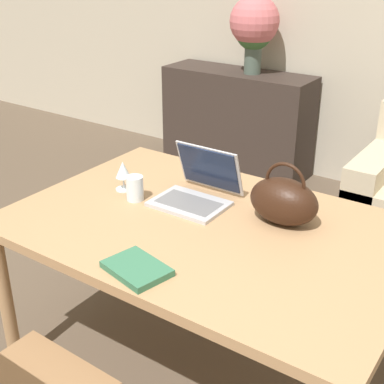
{
  "coord_description": "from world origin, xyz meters",
  "views": [
    {
      "loc": [
        0.94,
        -0.99,
        1.76
      ],
      "look_at": [
        -0.15,
        0.59,
        0.87
      ],
      "focal_mm": 50.0,
      "sensor_mm": 36.0,
      "label": 1
    }
  ],
  "objects_px": {
    "wine_glass": "(123,171)",
    "laptop": "(199,187)",
    "flower_vase": "(254,26)",
    "handbag": "(284,201)",
    "drinking_glass": "(135,188)"
  },
  "relations": [
    {
      "from": "wine_glass",
      "to": "laptop",
      "type": "bearing_deg",
      "value": 17.61
    },
    {
      "from": "wine_glass",
      "to": "flower_vase",
      "type": "relative_size",
      "value": 0.23
    },
    {
      "from": "wine_glass",
      "to": "flower_vase",
      "type": "xyz_separation_m",
      "value": [
        -0.49,
        2.09,
        0.36
      ]
    },
    {
      "from": "handbag",
      "to": "flower_vase",
      "type": "relative_size",
      "value": 0.48
    },
    {
      "from": "drinking_glass",
      "to": "handbag",
      "type": "height_order",
      "value": "handbag"
    },
    {
      "from": "wine_glass",
      "to": "drinking_glass",
      "type": "bearing_deg",
      "value": -24.6
    },
    {
      "from": "laptop",
      "to": "wine_glass",
      "type": "bearing_deg",
      "value": -162.39
    },
    {
      "from": "drinking_glass",
      "to": "flower_vase",
      "type": "relative_size",
      "value": 0.18
    },
    {
      "from": "drinking_glass",
      "to": "laptop",
      "type": "bearing_deg",
      "value": 34.49
    },
    {
      "from": "wine_glass",
      "to": "handbag",
      "type": "height_order",
      "value": "handbag"
    },
    {
      "from": "drinking_glass",
      "to": "wine_glass",
      "type": "relative_size",
      "value": 0.8
    },
    {
      "from": "laptop",
      "to": "drinking_glass",
      "type": "relative_size",
      "value": 2.87
    },
    {
      "from": "laptop",
      "to": "drinking_glass",
      "type": "xyz_separation_m",
      "value": [
        -0.23,
        -0.16,
        -0.01
      ]
    },
    {
      "from": "laptop",
      "to": "drinking_glass",
      "type": "bearing_deg",
      "value": -145.51
    },
    {
      "from": "laptop",
      "to": "handbag",
      "type": "relative_size",
      "value": 1.1
    }
  ]
}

